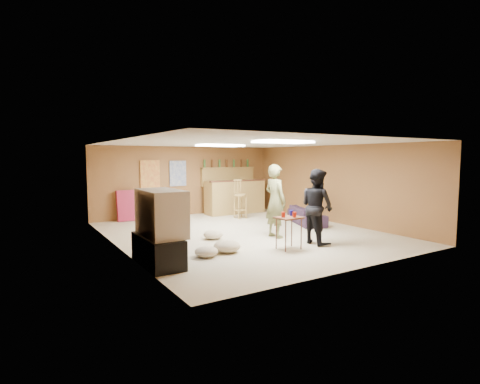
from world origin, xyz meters
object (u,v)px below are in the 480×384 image
tv_body (161,213)px  bar_counter (235,197)px  person_olive (275,201)px  sofa (307,215)px  tray_table (289,233)px  person_black (317,206)px

tv_body → bar_counter: tv_body is taller
tv_body → person_olive: size_ratio=0.65×
tv_body → sofa: size_ratio=0.68×
tv_body → tray_table: size_ratio=1.67×
tv_body → person_black: person_black is taller
person_black → sofa: size_ratio=1.00×
tv_body → tray_table: tv_body is taller
tv_body → bar_counter: 6.09m
bar_counter → person_black: 4.76m
sofa → tv_body: bearing=131.2°
bar_counter → sofa: 2.85m
person_black → tray_table: size_ratio=2.44×
sofa → person_olive: bearing=139.7°
bar_counter → tv_body: bearing=-133.0°
sofa → tray_table: bearing=153.4°
tv_body → person_olive: (3.02, 0.74, -0.05)m
sofa → bar_counter: bearing=36.3°
bar_counter → person_olive: 3.89m
person_olive → sofa: 2.17m
tv_body → person_black: size_ratio=0.68×
bar_counter → tray_table: size_ratio=3.04×
person_olive → person_black: 1.05m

